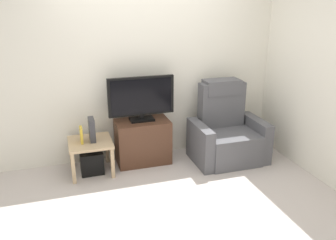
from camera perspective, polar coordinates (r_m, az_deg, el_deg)
ground_plane at (r=4.22m, az=0.51°, el=-11.34°), size 6.40×6.40×0.00m
wall_back at (r=4.79m, az=-3.66°, el=9.05°), size 6.40×0.06×2.60m
wall_side at (r=4.66m, az=23.34°, el=7.20°), size 0.06×4.48×2.60m
tv_stand at (r=4.79m, az=-4.13°, el=-3.47°), size 0.72×0.43×0.60m
television at (r=4.61m, az=-4.37°, el=3.62°), size 0.88×0.20×0.59m
recliner_armchair at (r=4.93m, az=9.47°, el=-2.10°), size 0.98×0.78×1.08m
side_table at (r=4.58m, az=-12.50°, el=-4.13°), size 0.54×0.54×0.43m
subwoofer_box at (r=4.67m, az=-12.30°, el=-6.62°), size 0.29×0.29×0.29m
book_upright at (r=4.49m, az=-13.90°, el=-2.37°), size 0.03×0.13×0.21m
game_console at (r=4.51m, az=-12.27°, el=-1.53°), size 0.07×0.20×0.30m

